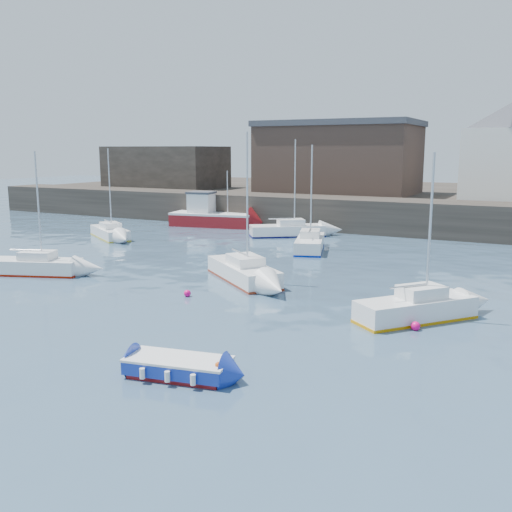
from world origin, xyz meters
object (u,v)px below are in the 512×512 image
at_px(blue_dinghy, 178,366).
at_px(sailboat_f, 310,243).
at_px(fishing_boat, 210,215).
at_px(buoy_mid, 415,330).
at_px(sailboat_b, 243,271).
at_px(buoy_far, 260,264).
at_px(sailboat_h, 288,230).
at_px(buoy_near, 187,296).
at_px(sailboat_a, 34,266).
at_px(sailboat_e, 110,232).
at_px(sailboat_c, 416,308).

xyz_separation_m(blue_dinghy, sailboat_f, (-5.24, 24.58, 0.18)).
distance_m(fishing_boat, buoy_mid, 34.87).
distance_m(sailboat_b, buoy_far, 4.95).
xyz_separation_m(sailboat_h, buoy_near, (3.94, -21.35, -0.54)).
height_order(fishing_boat, sailboat_a, sailboat_a).
bearing_deg(buoy_near, buoy_far, 93.17).
xyz_separation_m(sailboat_e, buoy_near, (16.99, -13.46, -0.49)).
bearing_deg(sailboat_b, buoy_mid, -24.07).
xyz_separation_m(sailboat_e, sailboat_h, (13.05, 7.89, 0.05)).
relative_size(sailboat_e, sailboat_h, 0.91).
bearing_deg(buoy_near, sailboat_h, 100.47).
bearing_deg(sailboat_f, blue_dinghy, -77.97).
relative_size(sailboat_c, sailboat_h, 0.88).
height_order(sailboat_b, sailboat_e, sailboat_b).
distance_m(sailboat_e, sailboat_f, 17.56).
xyz_separation_m(blue_dinghy, sailboat_e, (-22.67, 22.38, 0.12)).
height_order(buoy_mid, buoy_far, buoy_mid).
xyz_separation_m(sailboat_b, sailboat_c, (10.50, -3.38, 0.01)).
bearing_deg(sailboat_b, sailboat_f, 91.92).
distance_m(fishing_boat, sailboat_h, 9.87).
relative_size(buoy_near, buoy_far, 0.95).
height_order(blue_dinghy, fishing_boat, fishing_boat).
distance_m(sailboat_e, buoy_far, 17.01).
bearing_deg(sailboat_b, sailboat_c, -17.83).
relative_size(sailboat_b, buoy_near, 23.30).
bearing_deg(buoy_far, buoy_near, -86.83).
height_order(sailboat_f, sailboat_h, sailboat_h).
xyz_separation_m(sailboat_b, buoy_mid, (10.78, -4.82, -0.55)).
xyz_separation_m(fishing_boat, sailboat_a, (2.24, -23.77, -0.53)).
bearing_deg(buoy_far, sailboat_f, 81.55).
bearing_deg(fishing_boat, sailboat_a, -84.61).
xyz_separation_m(sailboat_h, buoy_far, (3.43, -12.07, -0.54)).
height_order(sailboat_c, sailboat_f, sailboat_f).
height_order(sailboat_b, buoy_near, sailboat_b).
xyz_separation_m(sailboat_c, sailboat_f, (-10.87, 14.50, -0.01)).
height_order(sailboat_f, buoy_mid, sailboat_f).
bearing_deg(sailboat_a, fishing_boat, 95.39).
bearing_deg(sailboat_f, sailboat_a, -126.97).
relative_size(blue_dinghy, sailboat_a, 0.50).
distance_m(sailboat_c, sailboat_f, 18.12).
relative_size(sailboat_f, sailboat_h, 0.94).
xyz_separation_m(sailboat_a, sailboat_h, (7.25, 21.14, 0.02)).
distance_m(blue_dinghy, fishing_boat, 38.06).
bearing_deg(fishing_boat, sailboat_c, -42.68).
xyz_separation_m(buoy_near, buoy_far, (-0.51, 9.28, 0.00)).
relative_size(sailboat_b, sailboat_c, 1.15).
height_order(blue_dinghy, sailboat_e, sailboat_e).
xyz_separation_m(sailboat_c, sailboat_h, (-15.25, 20.19, -0.02)).
relative_size(sailboat_h, buoy_mid, 21.24).
bearing_deg(sailboat_h, sailboat_f, -52.41).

